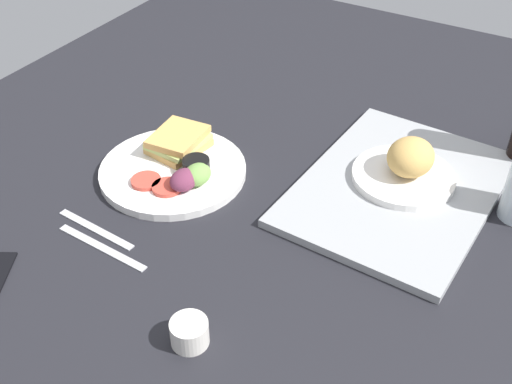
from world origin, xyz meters
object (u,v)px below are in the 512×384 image
at_px(bread_plate_near, 407,166).
at_px(espresso_cup, 189,333).
at_px(plate_with_salad, 176,166).
at_px(knife, 102,247).
at_px(fork, 96,229).
at_px(serving_tray, 398,189).

height_order(bread_plate_near, espresso_cup, bread_plate_near).
bearing_deg(plate_with_salad, knife, 3.83).
distance_m(plate_with_salad, fork, 0.21).
bearing_deg(plate_with_salad, bread_plate_near, 115.33).
xyz_separation_m(fork, knife, (0.03, 0.04, 0.00)).
xyz_separation_m(bread_plate_near, plate_with_salad, (0.19, -0.39, -0.03)).
bearing_deg(serving_tray, fork, -48.63).
bearing_deg(bread_plate_near, fork, -46.79).
xyz_separation_m(plate_with_salad, knife, (0.24, 0.02, -0.01)).
bearing_deg(serving_tray, bread_plate_near, 174.49).
bearing_deg(serving_tray, espresso_cup, -15.59).
distance_m(serving_tray, bread_plate_near, 0.05).
relative_size(serving_tray, espresso_cup, 8.04).
bearing_deg(bread_plate_near, plate_with_salad, -64.67).
xyz_separation_m(bread_plate_near, knife, (0.42, -0.38, -0.04)).
bearing_deg(plate_with_salad, serving_tray, 112.20).
distance_m(bread_plate_near, espresso_cup, 0.53).
height_order(serving_tray, bread_plate_near, bread_plate_near).
xyz_separation_m(plate_with_salad, espresso_cup, (0.32, 0.26, 0.00)).
relative_size(serving_tray, fork, 2.65).
bearing_deg(fork, espresso_cup, -18.19).
height_order(espresso_cup, knife, espresso_cup).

